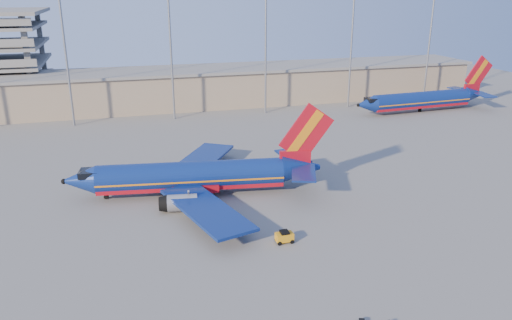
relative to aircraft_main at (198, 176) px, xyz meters
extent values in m
plane|color=slate|center=(7.26, -3.89, -2.54)|extent=(220.00, 220.00, 0.00)
cube|color=gray|center=(17.26, 54.11, 1.46)|extent=(120.00, 15.00, 8.00)
cube|color=slate|center=(17.26, 54.11, 5.66)|extent=(122.00, 16.00, 0.60)
cylinder|color=gray|center=(-17.74, 42.11, 11.46)|extent=(0.44, 0.44, 28.00)
cylinder|color=gray|center=(2.26, 42.11, 11.46)|extent=(0.44, 0.44, 28.00)
cylinder|color=gray|center=(22.26, 42.11, 11.46)|extent=(0.44, 0.44, 28.00)
cylinder|color=gray|center=(42.26, 42.11, 11.46)|extent=(0.44, 0.44, 28.00)
cylinder|color=gray|center=(62.26, 42.11, 11.46)|extent=(0.44, 0.44, 28.00)
cylinder|color=navy|center=(-0.83, 0.12, 0.16)|extent=(24.31, 7.14, 3.70)
cube|color=#AF0E1B|center=(-0.83, 0.12, -0.79)|extent=(24.21, 6.45, 1.30)
cube|color=orange|center=(-0.83, 0.12, -0.09)|extent=(24.32, 7.18, 0.22)
cone|color=navy|center=(-14.80, 2.17, 0.16)|extent=(4.70, 4.27, 3.70)
cube|color=black|center=(-13.51, 1.98, 1.11)|extent=(2.75, 2.92, 0.80)
cone|color=navy|center=(13.63, -1.99, 0.51)|extent=(5.69, 4.42, 3.70)
cube|color=#AF0E1B|center=(12.84, -1.88, 1.86)|extent=(4.24, 1.15, 2.20)
cube|color=#AF0E1B|center=(14.22, -2.08, 5.37)|extent=(7.32, 1.38, 7.99)
cube|color=orange|center=(14.03, -2.05, 5.37)|extent=(4.90, 1.12, 6.27)
cube|color=navy|center=(13.73, 1.43, 1.06)|extent=(3.41, 6.59, 0.22)
cube|color=navy|center=(12.74, -5.30, 1.06)|extent=(5.04, 7.05, 0.22)
cube|color=navy|center=(1.93, 8.62, -0.74)|extent=(12.53, 15.79, 0.35)
cube|color=navy|center=(-0.62, -8.81, -0.74)|extent=(9.01, 16.29, 0.35)
cube|color=#AF0E1B|center=(-0.34, 0.05, -1.19)|extent=(6.51, 4.73, 1.00)
cylinder|color=gray|center=(-1.27, 5.45, -1.39)|extent=(3.87, 2.60, 2.10)
cylinder|color=gray|center=(-2.78, -4.86, -1.39)|extent=(3.87, 2.60, 2.10)
cylinder|color=gray|center=(-11.73, 1.72, -1.99)|extent=(0.27, 0.27, 1.10)
cylinder|color=black|center=(-11.73, 1.72, -2.22)|extent=(0.67, 0.34, 0.64)
cylinder|color=black|center=(1.03, 2.48, -2.12)|extent=(0.91, 0.67, 0.84)
cylinder|color=black|center=(0.27, -2.67, -2.12)|extent=(0.91, 0.67, 0.84)
cylinder|color=navy|center=(55.50, 33.23, 0.13)|extent=(23.90, 5.12, 3.66)
cube|color=#AF0E1B|center=(55.50, 33.23, -0.81)|extent=(23.85, 4.43, 1.28)
cube|color=orange|center=(55.50, 33.23, -0.12)|extent=(23.90, 5.16, 0.22)
cone|color=navy|center=(41.60, 32.36, 0.13)|extent=(4.37, 3.91, 3.66)
cube|color=black|center=(42.88, 32.44, 1.06)|extent=(2.53, 2.71, 0.79)
cone|color=navy|center=(69.90, 34.12, 0.47)|extent=(5.36, 3.97, 3.66)
cube|color=#AF0E1B|center=(69.11, 34.08, 1.81)|extent=(4.18, 0.80, 2.17)
cube|color=#AF0E1B|center=(70.50, 34.16, 5.26)|extent=(7.26, 0.77, 7.88)
cube|color=orange|center=(70.30, 34.15, 5.26)|extent=(4.84, 0.71, 6.18)
cube|color=navy|center=(69.30, 37.45, 1.01)|extent=(4.55, 6.89, 0.22)
cube|color=navy|center=(69.72, 30.75, 1.01)|extent=(3.86, 6.69, 0.22)
cylinder|color=black|center=(55.50, 33.23, -2.10)|extent=(0.73, 0.73, 0.89)
cube|color=orange|center=(6.55, -15.80, -1.88)|extent=(1.88, 1.09, 0.89)
cube|color=black|center=(6.55, -15.80, -1.34)|extent=(0.90, 0.99, 0.31)
cylinder|color=black|center=(5.83, -15.33, -2.31)|extent=(0.46, 0.17, 0.46)
cylinder|color=black|center=(5.85, -16.30, -2.31)|extent=(0.46, 0.17, 0.46)
cylinder|color=black|center=(7.25, -15.30, -2.31)|extent=(0.46, 0.17, 0.46)
cylinder|color=black|center=(7.27, -16.28, -2.31)|extent=(0.46, 0.17, 0.46)
camera|label=1|loc=(-9.62, -60.81, 23.11)|focal=35.00mm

